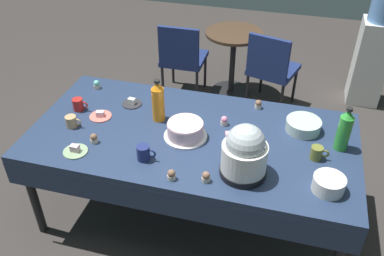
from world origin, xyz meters
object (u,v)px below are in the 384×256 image
Objects in this scene: glass_salad_bowl at (303,125)px; cupcake_cocoa at (94,138)px; dessert_plate_sage at (75,150)px; ceramic_snack_bowl at (329,184)px; cupcake_vanilla at (224,121)px; coffee_mug_tan at (72,121)px; maroon_chair_left at (182,56)px; cupcake_rose at (97,85)px; soda_bottle_orange_juice at (158,102)px; dessert_plate_coral at (100,115)px; cupcake_berry at (206,177)px; cupcake_lemon at (258,104)px; cupcake_mint at (171,175)px; dessert_plate_charcoal at (132,103)px; potluck_table at (192,141)px; slow_cooker at (245,153)px; maroon_chair_right at (271,67)px; frosted_layer_cake at (185,130)px; water_cooler at (373,50)px; coffee_mug_red at (78,104)px; coffee_mug_navy at (144,153)px; coffee_mug_olive at (317,153)px; soda_bottle_lime_soda at (344,130)px; round_cafe_table at (233,52)px.

glass_salad_bowl is 3.51× the size of cupcake_cocoa.
ceramic_snack_bowl is at bearing 2.49° from dessert_plate_sage.
cupcake_vanilla reaches higher than dessert_plate_sage.
maroon_chair_left is at bearing 81.12° from coffee_mug_tan.
soda_bottle_orange_juice reaches higher than cupcake_rose.
ceramic_snack_bowl is 1.72m from coffee_mug_tan.
dessert_plate_sage is 0.41m from dessert_plate_coral.
cupcake_berry is 0.59× the size of coffee_mug_tan.
cupcake_lemon is 1.00× the size of cupcake_mint.
dessert_plate_charcoal is 2.20× the size of cupcake_rose.
soda_bottle_orange_juice reaches higher than cupcake_vanilla.
dessert_plate_charcoal is (-0.53, 0.24, 0.07)m from potluck_table.
slow_cooker is at bearing 178.82° from ceramic_snack_bowl.
maroon_chair_right reaches higher than dessert_plate_coral.
potluck_table is 11.95× the size of ceramic_snack_bowl.
water_cooler is at bearing 56.66° from frosted_layer_cake.
maroon_chair_left reaches higher than ceramic_snack_bowl.
coffee_mug_red is at bearing -173.86° from glass_salad_bowl.
cupcake_mint is at bearing -31.27° from coffee_mug_red.
potluck_table is at bearing -4.64° from coffee_mug_red.
cupcake_cocoa is (-0.99, 0.05, -0.13)m from slow_cooker.
slow_cooker is 2.75× the size of coffee_mug_navy.
slow_cooker is 2.32× the size of dessert_plate_charcoal.
cupcake_cocoa is (-0.56, -0.22, -0.02)m from frosted_layer_cake.
cupcake_vanilla is at bearing 6.82° from soda_bottle_orange_juice.
coffee_mug_olive is at bearing -8.03° from soda_bottle_orange_juice.
cupcake_berry is 1.00× the size of cupcake_lemon.
soda_bottle_lime_soda is at bearing 8.43° from frosted_layer_cake.
potluck_table is 7.54× the size of frosted_layer_cake.
cupcake_mint is at bearing -30.88° from coffee_mug_navy.
slow_cooker is at bearing -144.19° from soda_bottle_lime_soda.
cupcake_berry is (-0.52, -0.67, -0.01)m from glass_salad_bowl.
cupcake_cocoa is 0.08× the size of maroon_chair_left.
slow_cooker is 1.33m from coffee_mug_red.
coffee_mug_navy is at bearing -47.17° from cupcake_rose.
round_cafe_table is at bearing 113.40° from ceramic_snack_bowl.
cupcake_cocoa is at bearing -65.70° from cupcake_rose.
potluck_table is 0.77m from dessert_plate_sage.
dessert_plate_coral is 1.37× the size of coffee_mug_olive.
slow_cooker is 1.09× the size of soda_bottle_orange_juice.
coffee_mug_olive is at bearing 3.06° from coffee_mug_tan.
coffee_mug_red reaches higher than cupcake_berry.
ceramic_snack_bowl is 0.28m from coffee_mug_olive.
soda_bottle_lime_soda is at bearing -45.22° from maroon_chair_left.
soda_bottle_orange_juice is at bearing 11.27° from dessert_plate_coral.
glass_salad_bowl is at bearing -30.35° from cupcake_lemon.
soda_bottle_orange_juice is 1.60m from maroon_chair_left.
cupcake_berry is at bearing -42.31° from dessert_plate_charcoal.
round_cafe_table is (-0.43, 0.22, 0.01)m from maroon_chair_right.
cupcake_rose is 0.32m from coffee_mug_red.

